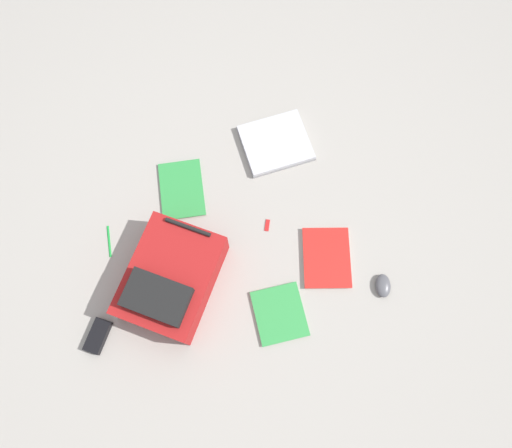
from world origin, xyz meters
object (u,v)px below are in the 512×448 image
book_blue (327,258)px  power_brick (98,336)px  book_red (280,314)px  computer_mouse (383,286)px  usb_stick (267,225)px  book_manual (182,189)px  backpack (171,279)px  pen_black (109,241)px  laptop (276,143)px

book_blue → power_brick: (-0.93, -0.34, 0.01)m
power_brick → book_red: bearing=8.0°
computer_mouse → usb_stick: 0.55m
book_manual → computer_mouse: bearing=-25.7°
backpack → book_blue: bearing=10.5°
book_blue → usb_stick: bearing=150.6°
backpack → book_manual: (0.00, 0.42, -0.08)m
pen_black → usb_stick: size_ratio=2.69×
backpack → usb_stick: size_ratio=9.85×
pen_black → book_manual: bearing=39.4°
backpack → computer_mouse: backpack is taller
power_brick → usb_stick: 0.84m
book_red → power_brick: bearing=-172.0°
laptop → computer_mouse: computer_mouse is taller
laptop → pen_black: laptop is taller
book_manual → laptop: bearing=29.2°
book_blue → power_brick: 1.00m
book_red → power_brick: (-0.73, -0.10, 0.01)m
backpack → power_brick: backpack is taller
computer_mouse → usb_stick: size_ratio=1.87×
laptop → pen_black: 0.87m
book_manual → power_brick: 0.71m
computer_mouse → book_manual: bearing=154.7°
book_blue → pen_black: 0.94m
book_red → pen_black: size_ratio=1.90×
computer_mouse → power_brick: (-1.17, -0.23, -0.00)m
pen_black → book_blue: bearing=-3.5°
book_manual → computer_mouse: computer_mouse is taller
computer_mouse → usb_stick: (-0.49, 0.26, -0.01)m
book_red → book_blue: size_ratio=1.00×
book_manual → pen_black: (-0.30, -0.25, -0.00)m
book_blue → laptop: bearing=112.3°
book_blue → usb_stick: size_ratio=5.10×
computer_mouse → usb_stick: bearing=152.2°
pen_black → power_brick: bearing=-89.1°
book_manual → usb_stick: bearing=-22.5°
laptop → usb_stick: laptop is taller
book_red → power_brick: size_ratio=1.98×
book_blue → pen_black: (-0.94, 0.06, -0.00)m
computer_mouse → power_brick: computer_mouse is taller
book_manual → power_brick: bearing=-114.4°
backpack → book_red: (0.44, -0.12, -0.08)m
laptop → book_manual: (-0.42, -0.23, -0.01)m
backpack → computer_mouse: size_ratio=5.28×
book_manual → backpack: bearing=-90.4°
laptop → book_red: 0.78m
computer_mouse → power_brick: size_ratio=0.72×
book_red → book_manual: 0.70m
backpack → laptop: size_ratio=1.40×
laptop → computer_mouse: (0.45, -0.65, 0.00)m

